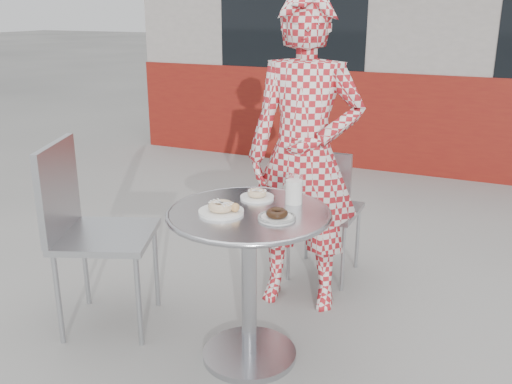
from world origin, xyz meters
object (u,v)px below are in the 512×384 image
at_px(plate_far, 257,195).
at_px(plate_checker, 277,216).
at_px(plate_near, 222,209).
at_px(bistro_table, 249,249).
at_px(chair_left, 106,271).
at_px(seated_person, 304,157).
at_px(chair_far, 323,236).
at_px(milk_cup, 294,190).

distance_m(plate_far, plate_checker, 0.29).
bearing_deg(plate_near, plate_far, 77.32).
relative_size(bistro_table, chair_left, 0.76).
relative_size(bistro_table, plate_far, 4.72).
bearing_deg(chair_left, seated_person, -73.36).
xyz_separation_m(chair_far, seated_person, (-0.01, -0.36, 0.59)).
distance_m(chair_far, milk_cup, 0.99).
distance_m(plate_far, milk_cup, 0.19).
xyz_separation_m(seated_person, plate_far, (-0.07, -0.46, -0.08)).
distance_m(seated_person, plate_checker, 0.70).
bearing_deg(chair_left, plate_near, -115.64).
relative_size(seated_person, plate_far, 10.65).
bearing_deg(bistro_table, plate_checker, -13.96).
height_order(bistro_table, seated_person, seated_person).
relative_size(chair_far, plate_far, 5.28).
relative_size(bistro_table, chair_far, 0.89).
distance_m(chair_far, seated_person, 0.69).
xyz_separation_m(seated_person, plate_near, (-0.13, -0.72, -0.08)).
distance_m(plate_near, plate_checker, 0.25).
relative_size(chair_left, plate_checker, 6.00).
height_order(chair_left, milk_cup, chair_left).
distance_m(chair_left, seated_person, 1.21).
relative_size(bistro_table, milk_cup, 5.65).
bearing_deg(plate_far, bistro_table, -77.27).
bearing_deg(plate_far, chair_far, 84.21).
bearing_deg(plate_checker, chair_left, 179.06).
distance_m(chair_far, plate_near, 1.20).
bearing_deg(plate_checker, milk_cup, 92.00).
distance_m(chair_far, plate_far, 0.97).
relative_size(chair_far, seated_person, 0.50).
distance_m(bistro_table, plate_far, 0.27).
distance_m(bistro_table, chair_left, 0.86).
bearing_deg(plate_far, chair_left, -165.34).
height_order(chair_far, chair_left, chair_left).
distance_m(plate_far, plate_near, 0.26).
relative_size(plate_far, plate_near, 0.80).
xyz_separation_m(chair_far, milk_cup, (0.10, -0.82, 0.56)).
xyz_separation_m(chair_left, seated_person, (0.84, 0.67, 0.55)).
xyz_separation_m(bistro_table, plate_checker, (0.15, -0.04, 0.20)).
bearing_deg(plate_checker, plate_near, -172.22).
bearing_deg(plate_near, bistro_table, 36.16).
distance_m(seated_person, plate_near, 0.73).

